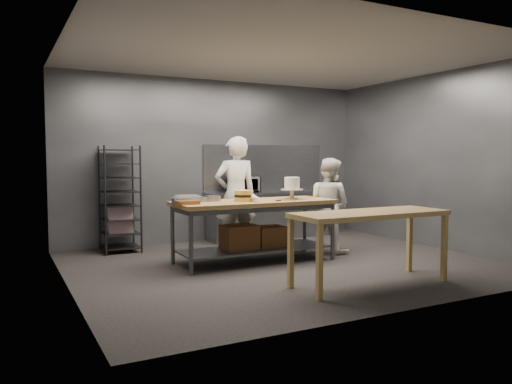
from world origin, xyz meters
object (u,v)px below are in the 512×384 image
microwave (244,184)px  frosted_cake_stand (292,185)px  speed_rack (120,200)px  layer_cake (243,196)px  work_table (253,224)px  near_counter (370,219)px  chef_behind (236,196)px  chef_right (329,205)px

microwave → frosted_cake_stand: size_ratio=1.59×
speed_rack → frosted_cake_stand: bearing=-39.6°
layer_cake → microwave: bearing=63.9°
work_table → microwave: size_ratio=4.43×
near_counter → chef_behind: chef_behind is taller
speed_rack → layer_cake: (1.40, -1.80, 0.14)m
frosted_cake_stand → layer_cake: size_ratio=1.26×
near_counter → layer_cake: 1.99m
chef_right → frosted_cake_stand: 0.94m
frosted_cake_stand → near_counter: bearing=-88.7°
chef_behind → speed_rack: bearing=-27.9°
chef_right → frosted_cake_stand: bearing=82.6°
work_table → layer_cake: bearing=-168.1°
chef_behind → microwave: 1.36m
chef_behind → frosted_cake_stand: bearing=134.3°
near_counter → microwave: bearing=88.9°
chef_right → layer_cake: size_ratio=5.75×
chef_behind → chef_right: bearing=165.1°
microwave → chef_behind: bearing=-121.5°
chef_behind → microwave: chef_behind is taller
work_table → layer_cake: (-0.18, -0.04, 0.43)m
chef_behind → microwave: bearing=-115.7°
chef_behind → near_counter: bearing=110.1°
chef_behind → work_table: bearing=93.7°
near_counter → frosted_cake_stand: frosted_cake_stand is taller
speed_rack → near_counter: bearing=-58.0°
microwave → frosted_cake_stand: (-0.11, -1.91, 0.08)m
frosted_cake_stand → chef_behind: bearing=128.5°
near_counter → microwave: 3.68m
microwave → frosted_cake_stand: frosted_cake_stand is taller
chef_behind → frosted_cake_stand: 0.98m
work_table → microwave: microwave is taller
speed_rack → chef_right: bearing=-28.0°
speed_rack → chef_right: speed_rack is taller
chef_right → microwave: 1.87m
near_counter → speed_rack: (-2.25, 3.59, 0.04)m
near_counter → speed_rack: bearing=122.0°
chef_behind → chef_right: (1.44, -0.55, -0.17)m
speed_rack → chef_behind: chef_behind is taller
chef_right → microwave: chef_right is taller
near_counter → speed_rack: 4.24m
work_table → frosted_cake_stand: 0.84m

